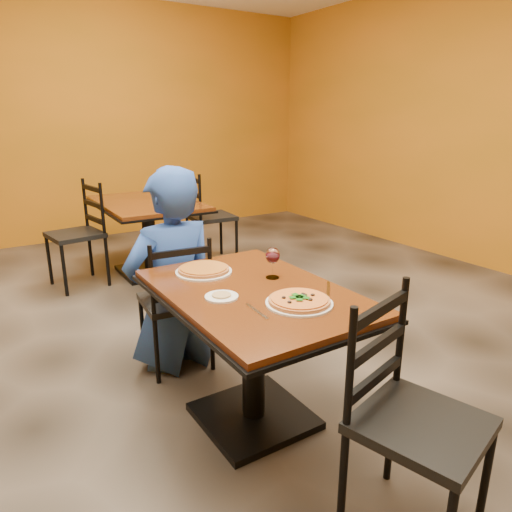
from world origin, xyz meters
TOP-DOWN VIEW (x-y plane):
  - floor at (0.00, 0.00)m, footprint 7.00×8.00m
  - wall_back at (0.00, 4.00)m, footprint 7.00×0.01m
  - table_main at (0.00, -0.50)m, footprint 0.83×1.23m
  - table_second at (0.41, 2.16)m, footprint 0.93×1.36m
  - chair_main_near at (0.15, -1.43)m, footprint 0.54×0.54m
  - chair_main_far at (-0.11, 0.28)m, footprint 0.44×0.44m
  - chair_second_left at (-0.31, 2.16)m, footprint 0.51×0.51m
  - chair_second_right at (1.12, 2.16)m, footprint 0.48×0.48m
  - diner at (-0.10, 0.31)m, footprint 0.67×0.46m
  - plate_main at (0.08, -0.77)m, footprint 0.31×0.31m
  - pizza_main at (0.08, -0.77)m, footprint 0.28×0.28m
  - plate_far at (-0.09, -0.13)m, footprint 0.31×0.31m
  - pizza_far at (-0.09, -0.13)m, footprint 0.28×0.28m
  - side_plate at (-0.18, -0.51)m, footprint 0.16×0.16m
  - dip at (-0.18, -0.51)m, footprint 0.09×0.09m
  - wine_glass at (0.18, -0.41)m, footprint 0.08×0.08m
  - fork at (-0.13, -0.73)m, footprint 0.03×0.19m
  - knife at (0.32, -0.69)m, footprint 0.15×0.17m

SIDE VIEW (x-z plane):
  - floor at x=0.00m, z-range -0.01..0.01m
  - chair_main_far at x=-0.11m, z-range 0.00..0.88m
  - chair_main_near at x=0.15m, z-range 0.00..0.96m
  - chair_second_left at x=-0.31m, z-range 0.00..0.99m
  - chair_second_right at x=1.12m, z-range 0.00..1.01m
  - table_main at x=0.00m, z-range 0.18..0.93m
  - table_second at x=0.41m, z-range 0.19..0.94m
  - diner at x=-0.10m, z-range 0.00..1.29m
  - fork at x=-0.13m, z-range 0.75..0.75m
  - knife at x=0.32m, z-range 0.75..0.75m
  - plate_main at x=0.08m, z-range 0.75..0.76m
  - plate_far at x=-0.09m, z-range 0.75..0.76m
  - side_plate at x=-0.18m, z-range 0.75..0.76m
  - dip at x=-0.18m, z-range 0.76..0.77m
  - pizza_main at x=0.08m, z-range 0.76..0.78m
  - pizza_far at x=-0.09m, z-range 0.76..0.78m
  - wine_glass at x=0.18m, z-range 0.75..0.93m
  - wall_back at x=0.00m, z-range 0.00..3.00m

